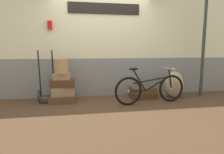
% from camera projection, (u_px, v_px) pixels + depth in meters
% --- Properties ---
extents(ground, '(9.76, 5.20, 0.06)m').
position_uv_depth(ground, '(106.00, 104.00, 4.48)').
color(ground, '#513823').
extents(station_building, '(7.76, 0.74, 2.83)m').
position_uv_depth(station_building, '(102.00, 42.00, 5.10)').
color(station_building, gray).
rests_on(station_building, ground).
extents(suitcase_0, '(0.62, 0.45, 0.16)m').
position_uv_depth(suitcase_0, '(63.00, 99.00, 4.58)').
color(suitcase_0, brown).
rests_on(suitcase_0, ground).
extents(suitcase_1, '(0.55, 0.42, 0.20)m').
position_uv_depth(suitcase_1, '(63.00, 91.00, 4.56)').
color(suitcase_1, '#937051').
rests_on(suitcase_1, suitcase_0).
extents(suitcase_2, '(0.55, 0.38, 0.17)m').
position_uv_depth(suitcase_2, '(62.00, 83.00, 4.51)').
color(suitcase_2, '#4C2D19').
rests_on(suitcase_2, suitcase_1).
extents(suitcase_3, '(0.40, 0.31, 0.14)m').
position_uv_depth(suitcase_3, '(62.00, 76.00, 4.52)').
color(suitcase_3, '#9E754C').
rests_on(suitcase_3, suitcase_2).
extents(suitcase_4, '(0.65, 0.46, 0.15)m').
position_uv_depth(suitcase_4, '(143.00, 95.00, 4.93)').
color(suitcase_4, '#4C2D19').
rests_on(suitcase_4, ground).
extents(suitcase_5, '(0.62, 0.47, 0.14)m').
position_uv_depth(suitcase_5, '(143.00, 90.00, 4.91)').
color(suitcase_5, brown).
rests_on(suitcase_5, suitcase_4).
extents(wicker_basket, '(0.31, 0.31, 0.34)m').
position_uv_depth(wicker_basket, '(61.00, 66.00, 4.46)').
color(wicker_basket, '#A8844C').
rests_on(wicker_basket, suitcase_3).
extents(luggage_trolley, '(0.39, 0.36, 1.21)m').
position_uv_depth(luggage_trolley, '(47.00, 90.00, 4.56)').
color(luggage_trolley, black).
rests_on(luggage_trolley, ground).
extents(burlap_sack, '(0.48, 0.41, 0.67)m').
position_uv_depth(burlap_sack, '(174.00, 85.00, 4.99)').
color(burlap_sack, tan).
rests_on(burlap_sack, ground).
extents(bicycle, '(1.71, 0.46, 0.83)m').
position_uv_depth(bicycle, '(150.00, 89.00, 4.42)').
color(bicycle, black).
rests_on(bicycle, ground).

